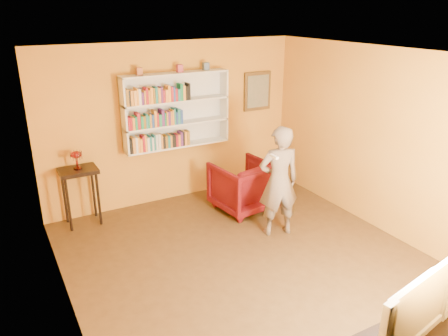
{
  "coord_description": "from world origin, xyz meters",
  "views": [
    {
      "loc": [
        -2.72,
        -4.19,
        3.23
      ],
      "look_at": [
        0.01,
        0.75,
        1.11
      ],
      "focal_mm": 35.0,
      "sensor_mm": 36.0,
      "label": 1
    }
  ],
  "objects_px": {
    "person": "(279,182)",
    "ruby_lustre": "(76,156)",
    "television": "(407,304)",
    "console_table": "(79,179)",
    "armchair": "(243,186)",
    "bookshelf": "(175,110)"
  },
  "relations": [
    {
      "from": "console_table",
      "to": "television",
      "type": "distance_m",
      "value": 4.85
    },
    {
      "from": "bookshelf",
      "to": "ruby_lustre",
      "type": "relative_size",
      "value": 6.43
    },
    {
      "from": "console_table",
      "to": "television",
      "type": "relative_size",
      "value": 0.78
    },
    {
      "from": "armchair",
      "to": "person",
      "type": "xyz_separation_m",
      "value": [
        0.02,
        -0.95,
        0.42
      ]
    },
    {
      "from": "person",
      "to": "ruby_lustre",
      "type": "bearing_deg",
      "value": -20.65
    },
    {
      "from": "person",
      "to": "television",
      "type": "bearing_deg",
      "value": 90.72
    },
    {
      "from": "bookshelf",
      "to": "armchair",
      "type": "xyz_separation_m",
      "value": [
        0.77,
        -0.92,
        -1.18
      ]
    },
    {
      "from": "bookshelf",
      "to": "person",
      "type": "bearing_deg",
      "value": -67.05
    },
    {
      "from": "person",
      "to": "console_table",
      "type": "bearing_deg",
      "value": -20.65
    },
    {
      "from": "ruby_lustre",
      "to": "television",
      "type": "distance_m",
      "value": 4.86
    },
    {
      "from": "bookshelf",
      "to": "person",
      "type": "distance_m",
      "value": 2.17
    },
    {
      "from": "console_table",
      "to": "armchair",
      "type": "relative_size",
      "value": 1.0
    },
    {
      "from": "console_table",
      "to": "armchair",
      "type": "bearing_deg",
      "value": -17.32
    },
    {
      "from": "television",
      "to": "bookshelf",
      "type": "bearing_deg",
      "value": 81.33
    },
    {
      "from": "armchair",
      "to": "bookshelf",
      "type": "bearing_deg",
      "value": -56.47
    },
    {
      "from": "console_table",
      "to": "person",
      "type": "bearing_deg",
      "value": -34.73
    },
    {
      "from": "person",
      "to": "television",
      "type": "height_order",
      "value": "person"
    },
    {
      "from": "bookshelf",
      "to": "television",
      "type": "bearing_deg",
      "value": -88.38
    },
    {
      "from": "ruby_lustre",
      "to": "television",
      "type": "height_order",
      "value": "ruby_lustre"
    },
    {
      "from": "console_table",
      "to": "television",
      "type": "xyz_separation_m",
      "value": [
        1.81,
        -4.5,
        0.08
      ]
    },
    {
      "from": "bookshelf",
      "to": "television",
      "type": "relative_size",
      "value": 1.54
    },
    {
      "from": "bookshelf",
      "to": "console_table",
      "type": "height_order",
      "value": "bookshelf"
    }
  ]
}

